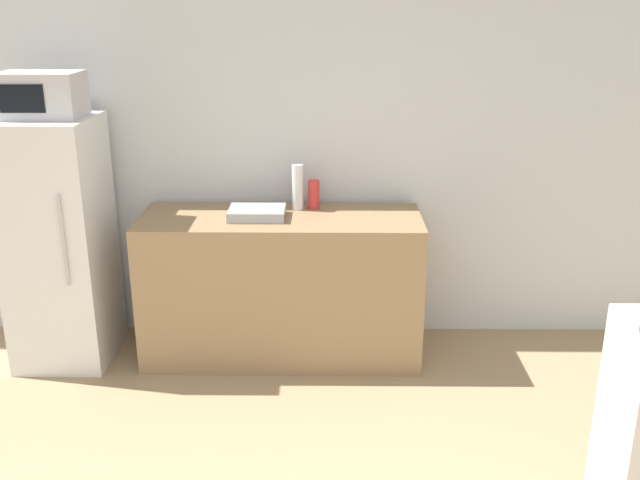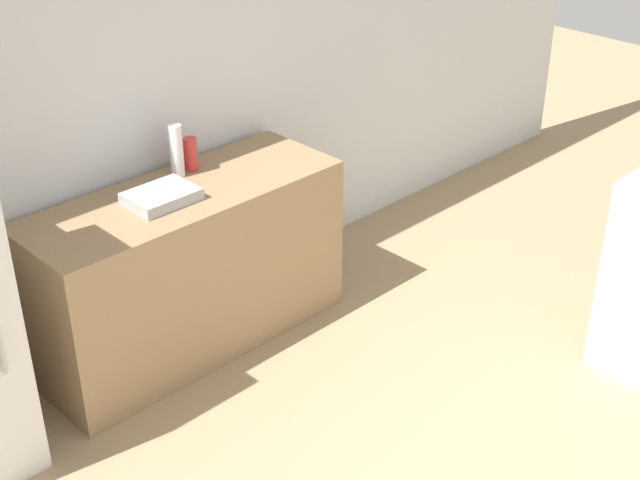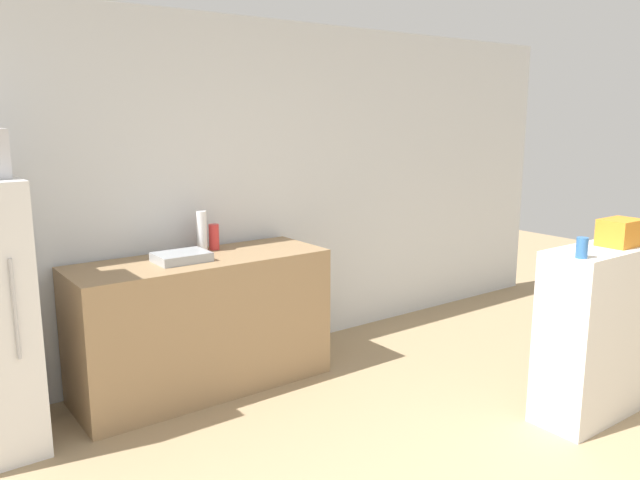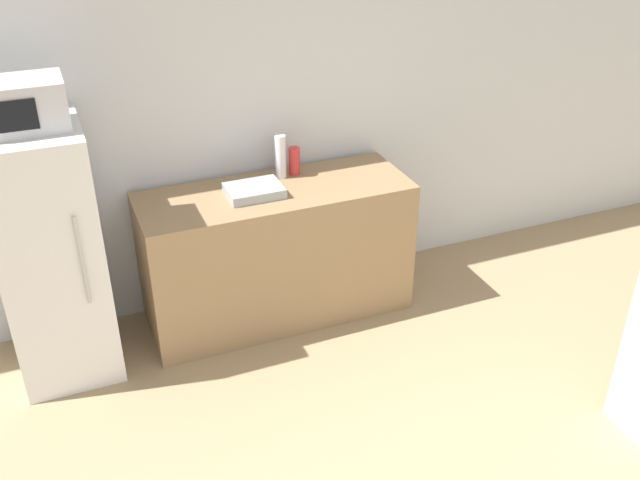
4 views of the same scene
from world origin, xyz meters
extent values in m
cube|color=silver|center=(0.00, 3.38, 1.30)|extent=(8.00, 0.06, 2.60)
cube|color=#937551|center=(-0.03, 3.00, 0.47)|extent=(1.75, 0.63, 0.93)
cube|color=#9EA3A8|center=(-0.17, 2.98, 0.96)|extent=(0.35, 0.26, 0.06)
cylinder|color=silver|center=(0.08, 3.17, 1.08)|extent=(0.07, 0.07, 0.29)
cylinder|color=red|center=(0.18, 3.19, 1.03)|extent=(0.07, 0.07, 0.18)
camera|label=1|loc=(0.26, -1.22, 2.22)|focal=40.00mm
camera|label=2|loc=(-2.41, -0.48, 2.97)|focal=50.00mm
camera|label=3|loc=(-1.82, -0.81, 1.88)|focal=35.00mm
camera|label=4|loc=(-1.31, -0.89, 2.89)|focal=40.00mm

